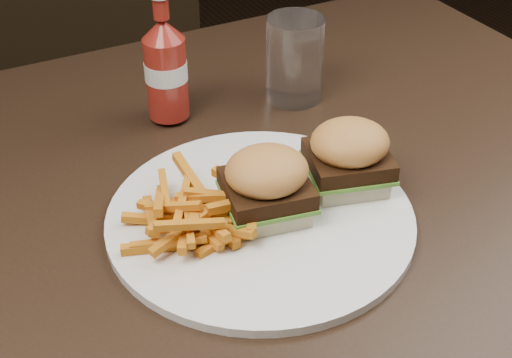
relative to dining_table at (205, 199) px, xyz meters
name	(u,v)px	position (x,y,z in m)	size (l,w,h in m)	color
dining_table	(205,199)	(0.00, 0.00, 0.00)	(1.20, 0.80, 0.04)	black
chair_far	(80,96)	(0.05, 0.85, -0.30)	(0.46, 0.46, 0.04)	black
plate	(260,218)	(0.03, -0.09, 0.03)	(0.33, 0.33, 0.01)	white
sandwich_half_a	(266,206)	(0.03, -0.09, 0.04)	(0.08, 0.07, 0.02)	beige
sandwich_half_b	(347,176)	(0.14, -0.09, 0.04)	(0.08, 0.07, 0.02)	beige
fries_pile	(203,211)	(-0.04, -0.08, 0.05)	(0.12, 0.12, 0.05)	orange
ketchup_bottle	(167,78)	(0.02, 0.16, 0.08)	(0.05, 0.05, 0.11)	maroon
tumbler	(294,61)	(0.19, 0.13, 0.08)	(0.08, 0.08, 0.12)	white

